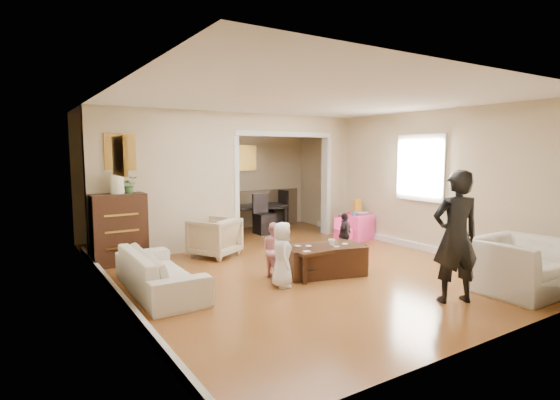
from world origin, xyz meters
TOP-DOWN VIEW (x-y plane):
  - floor at (0.00, 0.00)m, footprint 7.00×7.00m
  - partition_left at (-1.38, 1.80)m, footprint 2.75×0.18m
  - partition_right at (2.48, 1.80)m, footprint 0.55×0.18m
  - partition_header at (1.10, 1.80)m, footprint 2.22×0.18m
  - window_pane at (2.73, -0.40)m, footprint 0.03×0.95m
  - framed_art_partition at (-2.20, 1.70)m, footprint 0.45×0.03m
  - framed_art_sofa_wall at (-2.71, -0.60)m, footprint 0.03×0.55m
  - framed_art_alcove at (1.10, 3.44)m, footprint 0.45×0.03m
  - sofa at (-2.18, -0.27)m, footprint 0.77×1.92m
  - armchair_back at (-0.77, 1.16)m, footprint 1.01×1.02m
  - armchair_front at (1.78, -2.84)m, footprint 1.11×0.97m
  - dresser at (-2.31, 1.52)m, footprint 0.85×0.48m
  - table_lamp at (-2.31, 1.52)m, footprint 0.22×0.22m
  - potted_plant at (-2.11, 1.52)m, footprint 0.25×0.21m
  - coffee_table at (0.15, -0.80)m, footprint 1.29×0.87m
  - coffee_cup at (0.25, -0.85)m, footprint 0.13×0.13m
  - play_table at (2.39, 0.95)m, footprint 0.61×0.61m
  - cereal_box at (2.51, 1.05)m, footprint 0.21×0.10m
  - cyan_cup at (2.29, 0.90)m, footprint 0.08×0.08m
  - toy_block at (2.27, 1.07)m, footprint 0.10×0.09m
  - play_bowl at (2.44, 0.83)m, footprint 0.27×0.27m
  - dining_table at (1.06, 3.17)m, footprint 1.74×1.07m
  - adult_person at (0.76, -2.60)m, footprint 0.70×0.60m
  - child_kneel_a at (-0.70, -0.95)m, footprint 0.44×0.52m
  - child_kneel_b at (-0.55, -0.50)m, footprint 0.35×0.42m
  - child_toddler at (1.20, -0.05)m, footprint 0.49×0.36m
  - craft_papers at (0.04, -0.81)m, footprint 0.91×0.46m

SIDE VIEW (x-z plane):
  - floor at x=0.00m, z-range 0.00..0.00m
  - coffee_table at x=0.15m, z-range 0.00..0.44m
  - play_table at x=2.39m, z-range 0.00..0.53m
  - sofa at x=-2.18m, z-range 0.00..0.56m
  - dining_table at x=1.06m, z-range 0.00..0.58m
  - armchair_back at x=-0.77m, z-range 0.00..0.69m
  - armchair_front at x=1.78m, z-range 0.00..0.72m
  - child_toddler at x=1.20m, z-range 0.00..0.77m
  - child_kneel_b at x=-0.55m, z-range 0.00..0.82m
  - craft_papers at x=0.04m, z-range 0.44..0.44m
  - child_kneel_a at x=-0.70m, z-range 0.00..0.90m
  - coffee_cup at x=0.25m, z-range 0.44..0.54m
  - toy_block at x=2.27m, z-range 0.53..0.58m
  - play_bowl at x=2.44m, z-range 0.53..0.59m
  - cyan_cup at x=2.29m, z-range 0.53..0.61m
  - dresser at x=-2.31m, z-range 0.00..1.17m
  - cereal_box at x=2.51m, z-range 0.53..0.83m
  - adult_person at x=0.76m, z-range 0.00..1.64m
  - partition_left at x=-1.38m, z-range 0.00..2.60m
  - partition_right at x=2.48m, z-range 0.00..2.60m
  - potted_plant at x=-2.11m, z-range 1.17..1.44m
  - table_lamp at x=-2.31m, z-range 1.17..1.53m
  - window_pane at x=2.73m, z-range 1.00..2.10m
  - framed_art_alcove at x=1.10m, z-range 1.42..1.98m
  - framed_art_sofa_wall at x=-2.71m, z-range 1.60..2.00m
  - framed_art_partition at x=-2.20m, z-range 1.58..2.12m
  - partition_header at x=1.10m, z-range 2.25..2.60m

